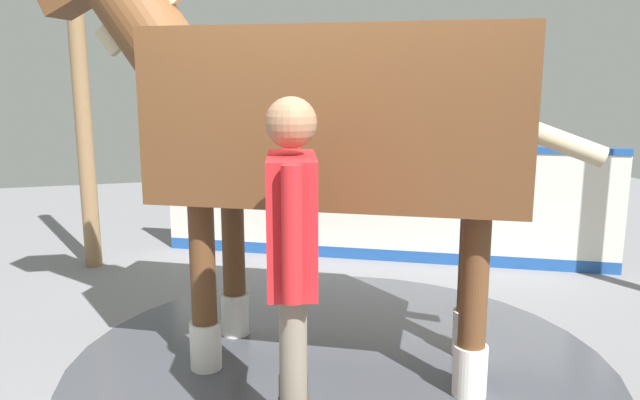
# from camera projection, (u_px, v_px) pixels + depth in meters

# --- Properties ---
(ground_plane) EXTENTS (16.00, 16.00, 0.02)m
(ground_plane) POSITION_uv_depth(u_px,v_px,m) (298.00, 385.00, 3.72)
(ground_plane) COLOR gray
(wet_patch) EXTENTS (3.53, 3.53, 0.00)m
(wet_patch) POSITION_uv_depth(u_px,v_px,m) (340.00, 361.00, 4.01)
(wet_patch) COLOR #42444C
(wet_patch) RESTS_ON ground
(barrier_wall) EXTENTS (4.12, 2.20, 1.20)m
(barrier_wall) POSITION_uv_depth(u_px,v_px,m) (381.00, 207.00, 6.16)
(barrier_wall) COLOR silver
(barrier_wall) RESTS_ON ground
(roof_post_near) EXTENTS (0.16, 0.16, 3.04)m
(roof_post_near) POSITION_uv_depth(u_px,v_px,m) (83.00, 112.00, 5.79)
(roof_post_near) COLOR olive
(roof_post_near) RESTS_ON ground
(horse) EXTENTS (3.25, 2.01, 2.77)m
(horse) POSITION_uv_depth(u_px,v_px,m) (322.00, 118.00, 3.73)
(horse) COLOR brown
(horse) RESTS_ON ground
(handler) EXTENTS (0.33, 0.68, 1.75)m
(handler) POSITION_uv_depth(u_px,v_px,m) (292.00, 254.00, 2.84)
(handler) COLOR #47331E
(handler) RESTS_ON ground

